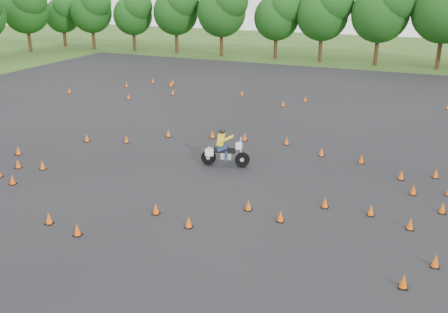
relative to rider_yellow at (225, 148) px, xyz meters
name	(u,v)px	position (x,y,z in m)	size (l,w,h in m)	color
ground	(187,214)	(0.66, -5.73, -0.98)	(140.00, 140.00, 0.00)	#2D5119
asphalt_pad	(239,166)	(0.66, 0.27, -0.97)	(62.00, 62.00, 0.00)	black
treeline	(361,27)	(2.30, 29.25, 3.52)	(86.95, 32.04, 10.51)	#164212
traffic_cones	(235,164)	(0.60, -0.13, -0.75)	(35.82, 32.85, 0.45)	#EA5609
rider_yellow	(225,148)	(0.00, 0.00, 0.00)	(2.53, 0.78, 1.95)	yellow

